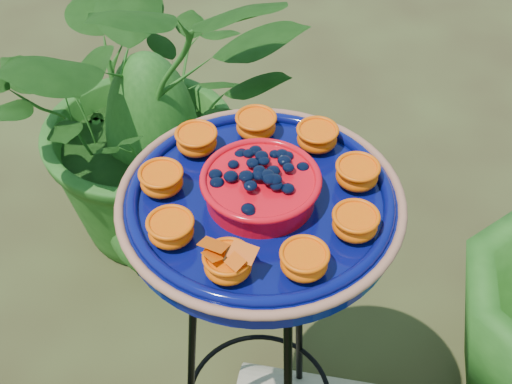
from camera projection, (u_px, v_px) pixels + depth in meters
The scene contains 3 objects.
tripod_stand at pixel (260, 337), 1.45m from camera, with size 0.42×0.42×0.90m.
feeder_dish at pixel (261, 200), 1.17m from camera, with size 0.58×0.58×0.11m.
shrub_back_left at pixel (149, 102), 2.10m from camera, with size 0.89×0.77×0.99m, color #1D4C14.
Camera 1 is at (0.23, -0.81, 1.78)m, focal length 50.00 mm.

